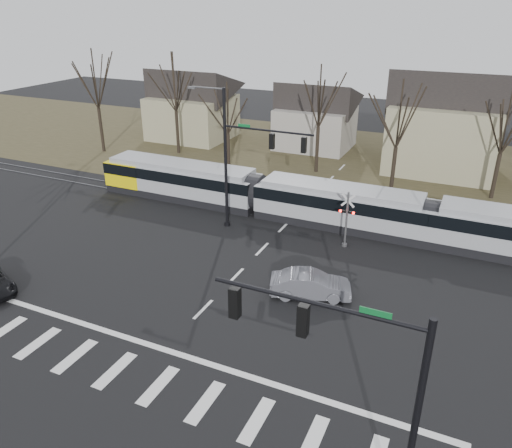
% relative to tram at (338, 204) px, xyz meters
% --- Properties ---
extents(ground, '(140.00, 140.00, 0.00)m').
position_rel_tram_xyz_m(ground, '(-3.49, -16.00, -1.70)').
color(ground, black).
extents(grass_verge, '(140.00, 28.00, 0.01)m').
position_rel_tram_xyz_m(grass_verge, '(-3.49, 16.00, -1.69)').
color(grass_verge, '#38331E').
rests_on(grass_verge, ground).
extents(crosswalk, '(27.00, 2.60, 0.01)m').
position_rel_tram_xyz_m(crosswalk, '(-3.49, -20.00, -1.69)').
color(crosswalk, silver).
rests_on(crosswalk, ground).
extents(stop_line, '(28.00, 0.35, 0.01)m').
position_rel_tram_xyz_m(stop_line, '(-3.49, -17.80, -1.69)').
color(stop_line, silver).
rests_on(stop_line, ground).
extents(lane_dashes, '(0.18, 30.00, 0.01)m').
position_rel_tram_xyz_m(lane_dashes, '(-3.49, -0.00, -1.69)').
color(lane_dashes, silver).
rests_on(lane_dashes, ground).
extents(rail_pair, '(90.00, 1.52, 0.06)m').
position_rel_tram_xyz_m(rail_pair, '(-3.49, -0.20, -1.67)').
color(rail_pair, '#59595E').
rests_on(rail_pair, ground).
extents(tram, '(41.14, 3.05, 3.12)m').
position_rel_tram_xyz_m(tram, '(0.00, 0.00, 0.00)').
color(tram, gray).
rests_on(tram, ground).
extents(sedan, '(4.37, 5.56, 1.51)m').
position_rel_tram_xyz_m(sedan, '(1.42, -10.25, -0.94)').
color(sedan, slate).
rests_on(sedan, ground).
extents(signal_pole_near_right, '(6.72, 0.44, 8.00)m').
position_rel_tram_xyz_m(signal_pole_near_right, '(6.62, -22.00, 3.47)').
color(signal_pole_near_right, black).
rests_on(signal_pole_near_right, ground).
extents(signal_pole_far, '(9.28, 0.44, 10.20)m').
position_rel_tram_xyz_m(signal_pole_far, '(-5.90, -3.50, 4.00)').
color(signal_pole_far, black).
rests_on(signal_pole_far, ground).
extents(rail_crossing_signal, '(1.08, 0.36, 4.00)m').
position_rel_tram_xyz_m(rail_crossing_signal, '(1.51, -3.21, 0.19)').
color(rail_crossing_signal, '#59595B').
rests_on(rail_crossing_signal, ground).
extents(tree_row, '(59.20, 7.20, 10.00)m').
position_rel_tram_xyz_m(tree_row, '(-1.49, 10.00, 3.30)').
color(tree_row, black).
rests_on(tree_row, ground).
extents(house_a, '(9.72, 8.64, 8.60)m').
position_rel_tram_xyz_m(house_a, '(-23.49, 18.00, 2.76)').
color(house_a, gray).
rests_on(house_a, ground).
extents(house_b, '(8.64, 7.56, 7.65)m').
position_rel_tram_xyz_m(house_b, '(-8.49, 20.00, 2.27)').
color(house_b, gray).
rests_on(house_b, ground).
extents(house_c, '(10.80, 8.64, 10.10)m').
position_rel_tram_xyz_m(house_c, '(5.51, 17.00, 3.53)').
color(house_c, gray).
rests_on(house_c, ground).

